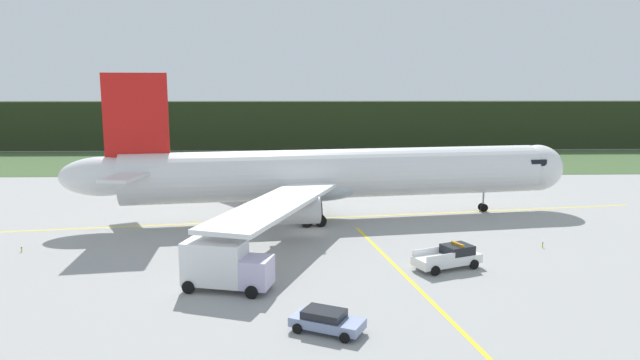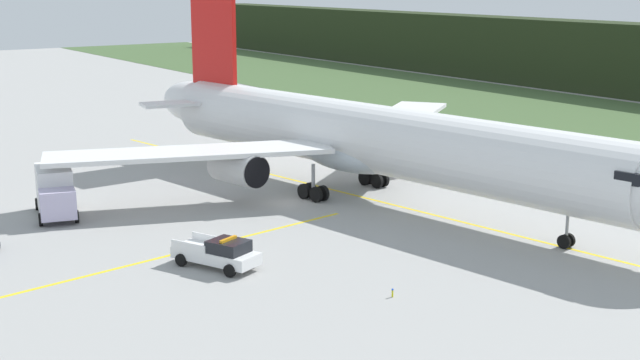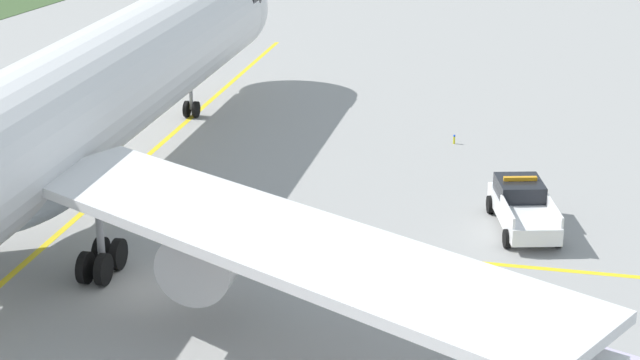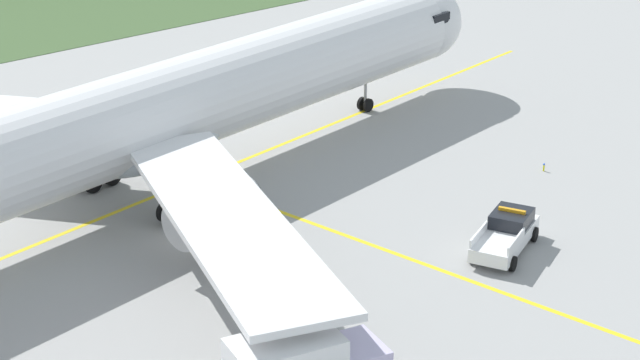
% 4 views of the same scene
% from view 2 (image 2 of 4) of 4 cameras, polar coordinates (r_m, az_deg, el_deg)
% --- Properties ---
extents(ground, '(320.00, 320.00, 0.00)m').
position_cam_2_polar(ground, '(66.84, -2.14, -1.49)').
color(ground, '#999896').
extents(taxiway_centerline_main, '(69.97, 11.27, 0.01)m').
position_cam_2_polar(taxiway_centerline_main, '(67.76, 3.51, -1.30)').
color(taxiway_centerline_main, yellow).
rests_on(taxiway_centerline_main, ground).
extents(taxiway_centerline_spur, '(5.63, 34.02, 0.01)m').
position_cam_2_polar(taxiway_centerline_spur, '(53.75, -12.16, -5.41)').
color(taxiway_centerline_spur, yellow).
rests_on(taxiway_centerline_spur, ground).
extents(airliner, '(53.90, 43.15, 15.26)m').
position_cam_2_polar(airliner, '(67.22, 3.14, 2.68)').
color(airliner, silver).
rests_on(airliner, ground).
extents(ops_pickup_truck, '(5.74, 3.95, 1.94)m').
position_cam_2_polar(ops_pickup_truck, '(52.19, -6.60, -4.72)').
color(ops_pickup_truck, white).
rests_on(ops_pickup_truck, ground).
extents(catering_truck, '(6.53, 3.88, 3.61)m').
position_cam_2_polar(catering_truck, '(65.51, -16.84, -0.72)').
color(catering_truck, silver).
rests_on(catering_truck, ground).
extents(taxiway_edge_light_east, '(0.12, 0.12, 0.49)m').
position_cam_2_polar(taxiway_edge_light_east, '(47.53, 4.73, -7.29)').
color(taxiway_edge_light_east, yellow).
rests_on(taxiway_edge_light_east, ground).
extents(taxiway_edge_light_west, '(0.12, 0.12, 0.45)m').
position_cam_2_polar(taxiway_edge_light_west, '(86.08, -14.39, 1.56)').
color(taxiway_edge_light_west, yellow).
rests_on(taxiway_edge_light_west, ground).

